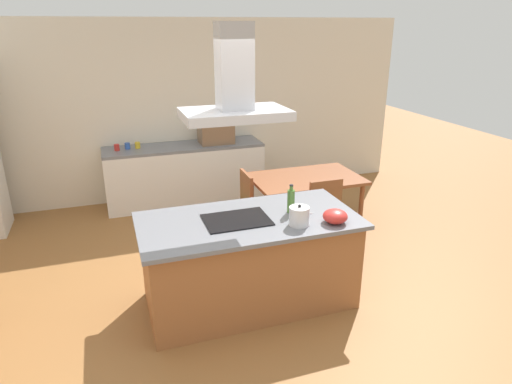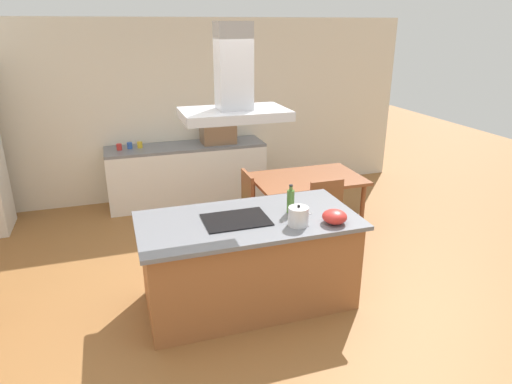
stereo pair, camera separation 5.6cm
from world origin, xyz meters
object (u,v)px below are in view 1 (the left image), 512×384
Objects in this scene: chair_at_left_end at (239,203)px; chair_facing_island at (329,214)px; countertop_microwave at (216,134)px; coffee_mug_blue at (127,146)px; coffee_mug_red at (117,147)px; dining_table at (306,183)px; tea_kettle at (299,216)px; cooktop at (237,220)px; coffee_mug_yellow at (138,145)px; range_hood at (235,89)px; mixing_bowl at (335,216)px; olive_oil_bottle at (291,201)px.

chair_facing_island is at bearing -36.01° from chair_at_left_end.
countertop_microwave reaches higher than coffee_mug_blue.
dining_table is at bearing -34.64° from coffee_mug_red.
chair_at_left_end is at bearing 93.35° from tea_kettle.
coffee_mug_blue is at bearing 104.93° from cooktop.
coffee_mug_yellow reaches higher than chair_at_left_end.
tea_kettle is 0.26× the size of chair_at_left_end.
cooktop is 0.67× the size of range_hood.
range_hood reaches higher than chair_at_left_end.
mixing_bowl is 3.23m from countertop_microwave.
cooktop is 2.55× the size of tea_kettle.
olive_oil_bottle reaches higher than mixing_bowl.
chair_facing_island is at bearing 26.95° from range_hood.
olive_oil_bottle reaches higher than cooktop.
tea_kettle reaches higher than chair_at_left_end.
range_hood is at bearing -134.74° from dining_table.
cooktop is at bearing -77.69° from coffee_mug_yellow.
chair_at_left_end is 2.12m from range_hood.
chair_at_left_end is (0.41, 1.34, -0.40)m from cooktop.
coffee_mug_blue is at bearing 15.02° from coffee_mug_red.
countertop_microwave is (0.52, 2.88, 0.13)m from cooktop.
tea_kettle is at bearing -28.37° from cooktop.
coffee_mug_yellow is at bearing 123.42° from chair_at_left_end.
mixing_bowl is (0.84, -0.34, 0.06)m from cooktop.
countertop_microwave is 5.56× the size of coffee_mug_red.
dining_table is at bearing 45.26° from cooktop.
coffee_mug_yellow reaches higher than cooktop.
olive_oil_bottle is at bearing -139.82° from chair_facing_island.
coffee_mug_red is (-1.46, 0.02, -0.09)m from countertop_microwave.
tea_kettle is at bearing -28.37° from range_hood.
olive_oil_bottle is (0.04, 0.29, 0.03)m from tea_kettle.
coffee_mug_yellow is (-1.16, 0.06, -0.09)m from countertop_microwave.
coffee_mug_blue is at bearing 104.93° from range_hood.
mixing_bowl is 0.46× the size of countertop_microwave.
coffee_mug_red is 0.10× the size of range_hood.
range_hood is (-0.52, -2.88, 1.06)m from countertop_microwave.
chair_at_left_end is (-0.14, 1.32, -0.51)m from olive_oil_bottle.
countertop_microwave reaches higher than cooktop.
coffee_mug_blue is 0.10× the size of chair_facing_island.
mixing_bowl reaches higher than coffee_mug_yellow.
coffee_mug_red is (-1.77, 3.24, -0.02)m from mixing_bowl.
dining_table is (0.82, 1.61, -0.32)m from tea_kettle.
chair_facing_island is at bearing -90.00° from dining_table.
cooktop is 2.93m from countertop_microwave.
coffee_mug_yellow is (-0.64, 2.94, 0.04)m from cooktop.
olive_oil_bottle is 0.31× the size of range_hood.
coffee_mug_blue is (0.15, 0.04, 0.00)m from coffee_mug_red.
chair_facing_island is at bearing 64.14° from mixing_bowl.
coffee_mug_red is at bearing 107.84° from cooktop.
tea_kettle reaches higher than coffee_mug_yellow.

